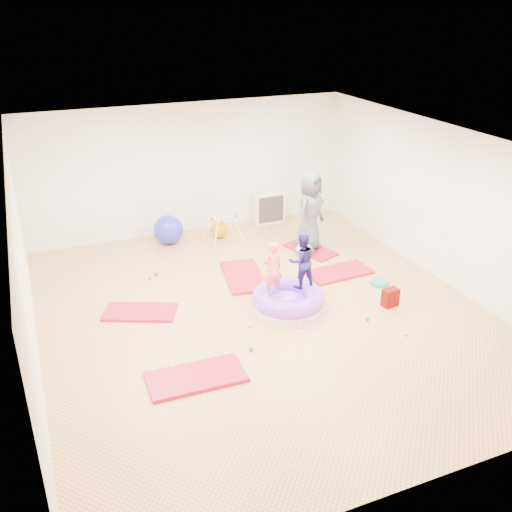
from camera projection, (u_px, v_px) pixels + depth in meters
name	position (u px, v px, depth m)	size (l,w,h in m)	color
room	(263.00, 234.00, 8.85)	(7.01, 8.01, 2.81)	#D3B453
gym_mat_front_left	(196.00, 377.00, 7.78)	(1.33, 0.66, 0.06)	#AA1B3D
gym_mat_mid_left	(140.00, 312.00, 9.39)	(1.17, 0.58, 0.05)	#AA1B3D
gym_mat_center_back	(244.00, 276.00, 10.59)	(1.34, 0.67, 0.06)	#AA1B3D
gym_mat_right	(339.00, 272.00, 10.75)	(1.23, 0.61, 0.05)	#AA1B3D
gym_mat_rear_right	(310.00, 250.00, 11.71)	(1.10, 0.55, 0.05)	#AA1B3D
inflatable_cushion	(288.00, 300.00, 9.50)	(1.22, 1.22, 0.39)	white
child_pink	(273.00, 266.00, 9.13)	(0.35, 0.23, 0.95)	#FF656F
child_navy	(302.00, 258.00, 9.39)	(0.46, 0.36, 0.95)	navy
adult_caregiver	(310.00, 211.00, 11.39)	(0.79, 0.51, 1.61)	#50525D
infant	(305.00, 249.00, 11.42)	(0.36, 0.36, 0.21)	#93ACEA
ball_pit_balls	(254.00, 314.00, 9.32)	(3.62, 3.59, 0.06)	#2F8237
exercise_ball_blue	(169.00, 230.00, 11.94)	(0.62, 0.62, 0.62)	#282AD0
exercise_ball_orange	(219.00, 230.00, 12.29)	(0.37, 0.37, 0.37)	orange
infant_play_gym	(224.00, 225.00, 12.07)	(0.70, 0.66, 0.54)	silver
cube_shelf	(268.00, 207.00, 13.08)	(0.71, 0.35, 0.71)	silver
balance_disc	(380.00, 282.00, 10.33)	(0.34, 0.34, 0.07)	teal
backpack	(390.00, 298.00, 9.57)	(0.27, 0.17, 0.31)	#AB0A04
yellow_toy	(166.00, 383.00, 7.67)	(0.22, 0.22, 0.03)	#FFF618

